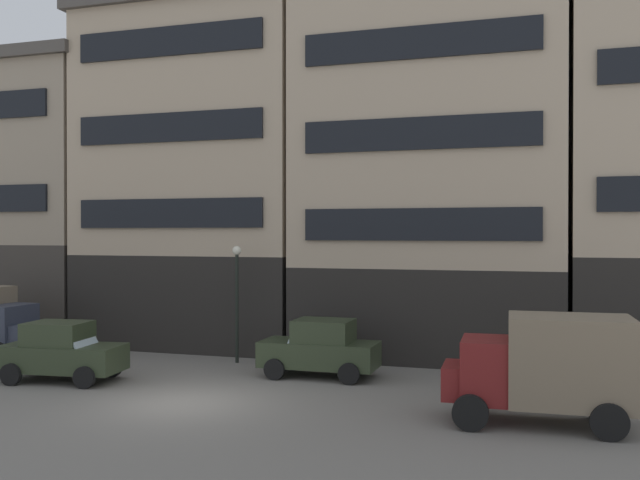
{
  "coord_description": "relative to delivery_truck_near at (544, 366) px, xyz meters",
  "views": [
    {
      "loc": [
        9.28,
        -17.07,
        4.59
      ],
      "look_at": [
        3.22,
        2.03,
        4.38
      ],
      "focal_mm": 39.82,
      "sensor_mm": 36.0,
      "label": 1
    }
  ],
  "objects": [
    {
      "name": "ground_plane",
      "position": [
        -9.28,
        -0.56,
        -1.42
      ],
      "size": [
        120.0,
        120.0,
        0.0
      ],
      "primitive_type": "plane",
      "color": "slate"
    },
    {
      "name": "building_far_left",
      "position": [
        -23.16,
        9.59,
        4.73
      ],
      "size": [
        10.27,
        7.26,
        12.24
      ],
      "color": "#38332D",
      "rests_on": "ground_plane"
    },
    {
      "name": "building_center_left",
      "position": [
        -13.55,
        9.59,
        5.58
      ],
      "size": [
        9.64,
        7.26,
        13.93
      ],
      "color": "black",
      "rests_on": "ground_plane"
    },
    {
      "name": "building_center_right",
      "position": [
        -4.06,
        9.59,
        6.67
      ],
      "size": [
        10.05,
        7.26,
        16.1
      ],
      "color": "black",
      "rests_on": "ground_plane"
    },
    {
      "name": "delivery_truck_near",
      "position": [
        0.0,
        0.0,
        0.0
      ],
      "size": [
        4.42,
        2.29,
        2.62
      ],
      "color": "maroon",
      "rests_on": "ground_plane"
    },
    {
      "name": "sedan_dark",
      "position": [
        -6.78,
        3.77,
        -0.51
      ],
      "size": [
        3.71,
        1.88,
        1.83
      ],
      "color": "#2D3823",
      "rests_on": "ground_plane"
    },
    {
      "name": "sedan_light",
      "position": [
        -14.2,
        0.76,
        -0.51
      ],
      "size": [
        3.86,
        2.2,
        1.83
      ],
      "color": "#2D3823",
      "rests_on": "ground_plane"
    },
    {
      "name": "streetlamp_curbside",
      "position": [
        -10.34,
        5.28,
        1.25
      ],
      "size": [
        0.32,
        0.32,
        4.12
      ],
      "color": "black",
      "rests_on": "ground_plane"
    }
  ]
}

